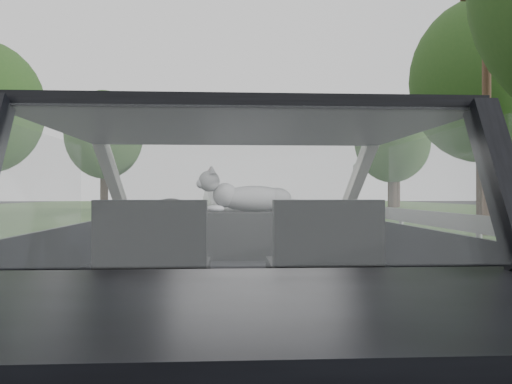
{
  "coord_description": "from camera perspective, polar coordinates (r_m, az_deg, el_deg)",
  "views": [
    {
      "loc": [
        -0.06,
        -2.65,
        1.12
      ],
      "look_at": [
        0.12,
        0.51,
        1.13
      ],
      "focal_mm": 35.0,
      "sensor_mm": 36.0,
      "label": 1
    }
  ],
  "objects": [
    {
      "name": "tree_1",
      "position": [
        22.08,
        24.53,
        8.23
      ],
      "size": [
        6.88,
        6.88,
        8.67
      ],
      "primitive_type": null,
      "rotation": [
        0.0,
        0.0,
        0.23
      ],
      "color": "#24441A",
      "rests_on": "ground"
    },
    {
      "name": "driver_seat",
      "position": [
        2.4,
        -11.51,
        -5.87
      ],
      "size": [
        0.5,
        0.72,
        0.42
      ],
      "primitive_type": "cube",
      "color": "black",
      "rests_on": "subject_car"
    },
    {
      "name": "highway_sign",
      "position": [
        27.91,
        11.15,
        0.32
      ],
      "size": [
        0.3,
        1.08,
        2.7
      ],
      "primitive_type": "cube",
      "rotation": [
        0.0,
        0.0,
        -0.18
      ],
      "color": "#196D2B",
      "rests_on": "ground"
    },
    {
      "name": "guardrail",
      "position": [
        13.39,
        15.78,
        -2.46
      ],
      "size": [
        0.05,
        90.0,
        0.32
      ],
      "primitive_type": "cube",
      "color": "gray",
      "rests_on": "ground"
    },
    {
      "name": "tree_6",
      "position": [
        34.42,
        -16.96,
        4.38
      ],
      "size": [
        6.34,
        6.34,
        7.67
      ],
      "primitive_type": null,
      "rotation": [
        0.0,
        0.0,
        0.3
      ],
      "color": "#24441A",
      "rests_on": "ground"
    },
    {
      "name": "cat",
      "position": [
        3.25,
        -0.22,
        -0.57
      ],
      "size": [
        0.68,
        0.32,
        0.29
      ],
      "primitive_type": "ellipsoid",
      "rotation": [
        0.0,
        0.0,
        0.18
      ],
      "color": "gray",
      "rests_on": "dashboard"
    },
    {
      "name": "dashboard",
      "position": [
        3.29,
        -2.24,
        -4.85
      ],
      "size": [
        1.58,
        0.45,
        0.3
      ],
      "primitive_type": "cube",
      "color": "black",
      "rests_on": "subject_car"
    },
    {
      "name": "other_car",
      "position": [
        25.56,
        -4.1,
        -1.19
      ],
      "size": [
        2.2,
        4.2,
        1.32
      ],
      "primitive_type": "imported",
      "rotation": [
        0.0,
        0.0,
        0.16
      ],
      "color": "silver",
      "rests_on": "ground"
    },
    {
      "name": "passenger_seat",
      "position": [
        2.42,
        7.7,
        -5.83
      ],
      "size": [
        0.5,
        0.72,
        0.42
      ],
      "primitive_type": "cube",
      "color": "black",
      "rests_on": "subject_car"
    },
    {
      "name": "subject_car",
      "position": [
        2.68,
        -2.02,
        -8.61
      ],
      "size": [
        1.8,
        4.0,
        1.45
      ],
      "primitive_type": "cube",
      "color": "black",
      "rests_on": "ground"
    },
    {
      "name": "utility_pole",
      "position": [
        14.81,
        24.86,
        9.1
      ],
      "size": [
        0.24,
        0.24,
        6.99
      ],
      "primitive_type": "cylinder",
      "rotation": [
        0.0,
        0.0,
        -0.05
      ],
      "color": "brown",
      "rests_on": "ground"
    },
    {
      "name": "tree_3",
      "position": [
        42.04,
        15.79,
        3.83
      ],
      "size": [
        6.28,
        6.28,
        8.08
      ],
      "primitive_type": null,
      "rotation": [
        0.0,
        0.0,
        -0.2
      ],
      "color": "#24441A",
      "rests_on": "ground"
    },
    {
      "name": "steering_wheel",
      "position": [
        3.01,
        -9.8,
        -3.95
      ],
      "size": [
        0.36,
        0.36,
        0.04
      ],
      "primitive_type": "torus",
      "color": "black",
      "rests_on": "dashboard"
    },
    {
      "name": "tree_2",
      "position": [
        29.02,
        15.3,
        3.92
      ],
      "size": [
        4.25,
        4.25,
        6.36
      ],
      "primitive_type": null,
      "rotation": [
        0.0,
        0.0,
        -0.01
      ],
      "color": "#24441A",
      "rests_on": "ground"
    }
  ]
}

